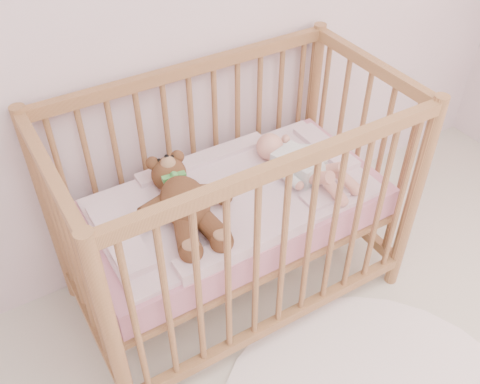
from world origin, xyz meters
TOP-DOWN VIEW (x-y plane):
  - crib at (0.10, 1.60)m, footprint 1.36×0.76m
  - mattress at (0.10, 1.60)m, footprint 1.22×0.62m
  - blanket at (0.10, 1.60)m, footprint 1.10×0.58m
  - baby at (0.40, 1.58)m, footprint 0.39×0.57m
  - teddy_bear at (-0.12, 1.58)m, footprint 0.46×0.60m

SIDE VIEW (x-z plane):
  - mattress at x=0.10m, z-range 0.42..0.55m
  - crib at x=0.10m, z-range 0.00..1.00m
  - blanket at x=0.10m, z-range 0.53..0.59m
  - baby at x=0.40m, z-range 0.57..0.70m
  - teddy_bear at x=-0.12m, z-range 0.57..0.72m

